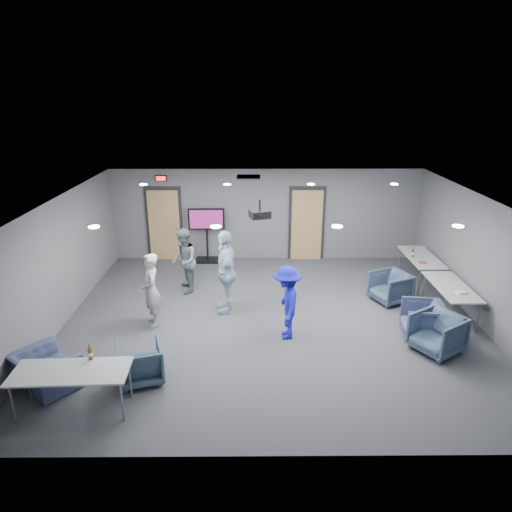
{
  "coord_description": "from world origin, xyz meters",
  "views": [
    {
      "loc": [
        -0.39,
        -9.01,
        4.79
      ],
      "look_at": [
        -0.32,
        0.87,
        1.2
      ],
      "focal_mm": 32.0,
      "sensor_mm": 36.0,
      "label": 1
    }
  ],
  "objects_px": {
    "bottle_right": "(413,253)",
    "tv_stand": "(207,232)",
    "person_c": "(226,271)",
    "chair_right_a": "(390,287)",
    "person_b": "(184,261)",
    "chair_front_b": "(46,371)",
    "bottle_front": "(90,354)",
    "table_right_a": "(421,258)",
    "chair_right_b": "(423,319)",
    "projector": "(260,214)",
    "person_a": "(151,290)",
    "chair_front_a": "(140,362)",
    "person_d": "(287,302)",
    "table_right_b": "(451,288)",
    "chair_right_c": "(437,333)",
    "table_front_left": "(71,373)"
  },
  "relations": [
    {
      "from": "projector",
      "to": "chair_front_b",
      "type": "bearing_deg",
      "value": -163.68
    },
    {
      "from": "person_b",
      "to": "chair_front_b",
      "type": "distance_m",
      "value": 4.37
    },
    {
      "from": "bottle_right",
      "to": "bottle_front",
      "type": "bearing_deg",
      "value": -144.85
    },
    {
      "from": "table_right_b",
      "to": "projector",
      "type": "bearing_deg",
      "value": 91.32
    },
    {
      "from": "bottle_right",
      "to": "chair_front_a",
      "type": "bearing_deg",
      "value": -145.11
    },
    {
      "from": "bottle_right",
      "to": "projector",
      "type": "height_order",
      "value": "projector"
    },
    {
      "from": "person_c",
      "to": "chair_front_b",
      "type": "bearing_deg",
      "value": -52.68
    },
    {
      "from": "chair_right_a",
      "to": "table_right_b",
      "type": "height_order",
      "value": "chair_right_a"
    },
    {
      "from": "chair_right_c",
      "to": "chair_front_a",
      "type": "relative_size",
      "value": 1.1
    },
    {
      "from": "table_right_a",
      "to": "chair_right_b",
      "type": "bearing_deg",
      "value": 161.94
    },
    {
      "from": "table_right_b",
      "to": "bottle_right",
      "type": "distance_m",
      "value": 1.9
    },
    {
      "from": "chair_right_b",
      "to": "chair_right_a",
      "type": "bearing_deg",
      "value": -165.66
    },
    {
      "from": "person_a",
      "to": "person_b",
      "type": "distance_m",
      "value": 1.77
    },
    {
      "from": "person_a",
      "to": "table_right_a",
      "type": "relative_size",
      "value": 0.91
    },
    {
      "from": "person_d",
      "to": "chair_right_a",
      "type": "height_order",
      "value": "person_d"
    },
    {
      "from": "person_c",
      "to": "chair_right_a",
      "type": "bearing_deg",
      "value": 88.8
    },
    {
      "from": "bottle_right",
      "to": "tv_stand",
      "type": "bearing_deg",
      "value": 163.02
    },
    {
      "from": "person_b",
      "to": "table_front_left",
      "type": "relative_size",
      "value": 0.91
    },
    {
      "from": "bottle_front",
      "to": "chair_front_a",
      "type": "bearing_deg",
      "value": 37.62
    },
    {
      "from": "bottle_front",
      "to": "tv_stand",
      "type": "xyz_separation_m",
      "value": [
        1.26,
        6.43,
        0.08
      ]
    },
    {
      "from": "person_a",
      "to": "bottle_right",
      "type": "bearing_deg",
      "value": 91.08
    },
    {
      "from": "bottle_right",
      "to": "tv_stand",
      "type": "height_order",
      "value": "tv_stand"
    },
    {
      "from": "person_c",
      "to": "chair_front_a",
      "type": "xyz_separation_m",
      "value": [
        -1.36,
        -2.7,
        -0.61
      ]
    },
    {
      "from": "person_a",
      "to": "person_c",
      "type": "distance_m",
      "value": 1.7
    },
    {
      "from": "table_right_a",
      "to": "projector",
      "type": "xyz_separation_m",
      "value": [
        -4.25,
        -2.0,
        1.72
      ]
    },
    {
      "from": "tv_stand",
      "to": "projector",
      "type": "relative_size",
      "value": 3.38
    },
    {
      "from": "person_b",
      "to": "chair_right_c",
      "type": "xyz_separation_m",
      "value": [
        5.27,
        -2.85,
        -0.43
      ]
    },
    {
      "from": "chair_right_c",
      "to": "bottle_front",
      "type": "relative_size",
      "value": 3.09
    },
    {
      "from": "person_c",
      "to": "bottle_right",
      "type": "height_order",
      "value": "person_c"
    },
    {
      "from": "table_right_a",
      "to": "table_right_b",
      "type": "relative_size",
      "value": 1.01
    },
    {
      "from": "bottle_right",
      "to": "person_d",
      "type": "bearing_deg",
      "value": -141.27
    },
    {
      "from": "person_c",
      "to": "chair_front_a",
      "type": "height_order",
      "value": "person_c"
    },
    {
      "from": "person_c",
      "to": "chair_front_a",
      "type": "distance_m",
      "value": 3.08
    },
    {
      "from": "chair_front_b",
      "to": "tv_stand",
      "type": "relative_size",
      "value": 0.62
    },
    {
      "from": "chair_right_c",
      "to": "table_right_b",
      "type": "xyz_separation_m",
      "value": [
        0.84,
        1.48,
        0.3
      ]
    },
    {
      "from": "person_b",
      "to": "table_right_b",
      "type": "distance_m",
      "value": 6.26
    },
    {
      "from": "chair_front_b",
      "to": "tv_stand",
      "type": "distance_m",
      "value": 6.54
    },
    {
      "from": "bottle_front",
      "to": "projector",
      "type": "height_order",
      "value": "projector"
    },
    {
      "from": "tv_stand",
      "to": "chair_right_c",
      "type": "bearing_deg",
      "value": -45.8
    },
    {
      "from": "chair_front_b",
      "to": "bottle_front",
      "type": "height_order",
      "value": "bottle_front"
    },
    {
      "from": "person_a",
      "to": "chair_right_b",
      "type": "relative_size",
      "value": 2.02
    },
    {
      "from": "table_right_a",
      "to": "bottle_right",
      "type": "distance_m",
      "value": 0.29
    },
    {
      "from": "person_b",
      "to": "tv_stand",
      "type": "xyz_separation_m",
      "value": [
        0.37,
        2.19,
        0.09
      ]
    },
    {
      "from": "chair_right_a",
      "to": "person_b",
      "type": "bearing_deg",
      "value": -120.63
    },
    {
      "from": "chair_right_c",
      "to": "chair_front_a",
      "type": "xyz_separation_m",
      "value": [
        -5.52,
        -0.9,
        -0.04
      ]
    },
    {
      "from": "projector",
      "to": "chair_front_a",
      "type": "bearing_deg",
      "value": -150.76
    },
    {
      "from": "person_d",
      "to": "chair_front_b",
      "type": "relative_size",
      "value": 1.55
    },
    {
      "from": "chair_front_a",
      "to": "projector",
      "type": "height_order",
      "value": "projector"
    },
    {
      "from": "chair_right_c",
      "to": "bottle_right",
      "type": "xyz_separation_m",
      "value": [
        0.59,
        3.36,
        0.45
      ]
    },
    {
      "from": "person_d",
      "to": "table_right_b",
      "type": "relative_size",
      "value": 0.88
    }
  ]
}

